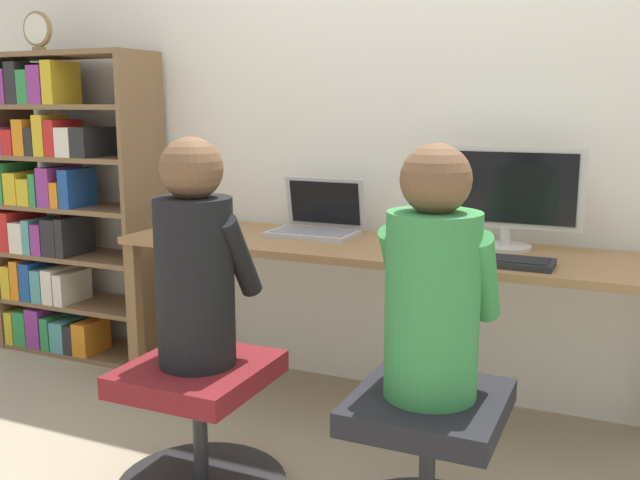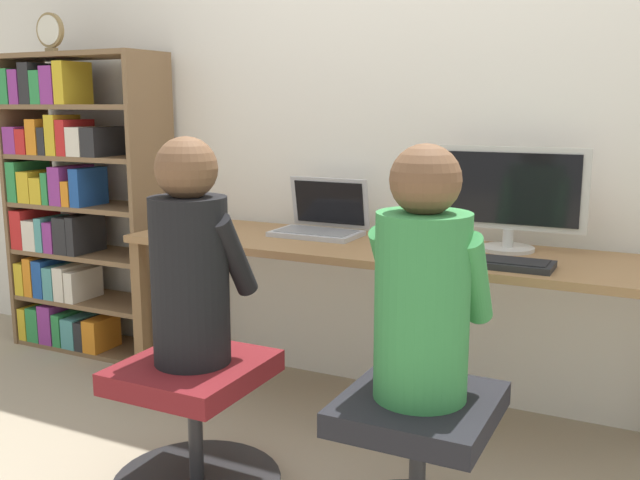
{
  "view_description": "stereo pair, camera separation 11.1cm",
  "coord_description": "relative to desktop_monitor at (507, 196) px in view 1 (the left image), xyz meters",
  "views": [
    {
      "loc": [
        0.88,
        -2.32,
        1.26
      ],
      "look_at": [
        -0.18,
        0.05,
        0.76
      ],
      "focal_mm": 40.0,
      "sensor_mm": 36.0,
      "label": 1
    },
    {
      "loc": [
        0.98,
        -2.27,
        1.26
      ],
      "look_at": [
        -0.18,
        0.05,
        0.76
      ],
      "focal_mm": 40.0,
      "sensor_mm": 36.0,
      "label": 2
    }
  ],
  "objects": [
    {
      "name": "desktop_monitor",
      "position": [
        0.0,
        0.0,
        0.0
      ],
      "size": [
        0.56,
        0.2,
        0.39
      ],
      "color": "beige",
      "rests_on": "desk"
    },
    {
      "name": "bookshelf",
      "position": [
        -2.2,
        -0.03,
        -0.17
      ],
      "size": [
        0.87,
        0.32,
        1.5
      ],
      "color": "brown",
      "rests_on": "ground_plane"
    },
    {
      "name": "office_chair_right",
      "position": [
        -0.79,
        -0.92,
        -0.69
      ],
      "size": [
        0.56,
        0.56,
        0.45
      ],
      "color": "#262628",
      "rests_on": "ground_plane"
    },
    {
      "name": "wall_back",
      "position": [
        -0.44,
        0.22,
        0.38
      ],
      "size": [
        10.0,
        0.05,
        2.6
      ],
      "color": "white",
      "rests_on": "ground_plane"
    },
    {
      "name": "laptop",
      "position": [
        -0.78,
        -0.01,
        -0.15
      ],
      "size": [
        0.36,
        0.26,
        0.24
      ],
      "color": "#B7B7BC",
      "rests_on": "desk"
    },
    {
      "name": "office_chair_left",
      "position": [
        -0.05,
        -0.86,
        -0.69
      ],
      "size": [
        0.56,
        0.56,
        0.45
      ],
      "color": "#262628",
      "rests_on": "ground_plane"
    },
    {
      "name": "ground_plane",
      "position": [
        -0.44,
        -0.41,
        -0.92
      ],
      "size": [
        14.0,
        14.0,
        0.0
      ],
      "primitive_type": "plane",
      "color": "tan"
    },
    {
      "name": "person_at_monitor",
      "position": [
        -0.05,
        -0.86,
        -0.15
      ],
      "size": [
        0.32,
        0.31,
        0.71
      ],
      "color": "#388C47",
      "rests_on": "office_chair_left"
    },
    {
      "name": "person_at_laptop",
      "position": [
        -0.79,
        -0.92,
        -0.14
      ],
      "size": [
        0.3,
        0.3,
        0.72
      ],
      "color": "black",
      "rests_on": "office_chair_right"
    },
    {
      "name": "computer_mouse_by_keyboard",
      "position": [
        -0.31,
        -0.26,
        -0.19
      ],
      "size": [
        0.06,
        0.11,
        0.03
      ],
      "color": "#99999E",
      "rests_on": "desk"
    },
    {
      "name": "desk_clock",
      "position": [
        -2.18,
        -0.11,
        0.68
      ],
      "size": [
        0.16,
        0.03,
        0.18
      ],
      "color": "olive",
      "rests_on": "bookshelf"
    },
    {
      "name": "desk",
      "position": [
        -0.44,
        -0.13,
        -0.27
      ],
      "size": [
        2.16,
        0.56,
        0.71
      ],
      "color": "olive",
      "rests_on": "ground_plane"
    },
    {
      "name": "keyboard",
      "position": [
        -0.01,
        -0.28,
        -0.19
      ],
      "size": [
        0.45,
        0.15,
        0.03
      ],
      "color": "#232326",
      "rests_on": "desk"
    }
  ]
}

